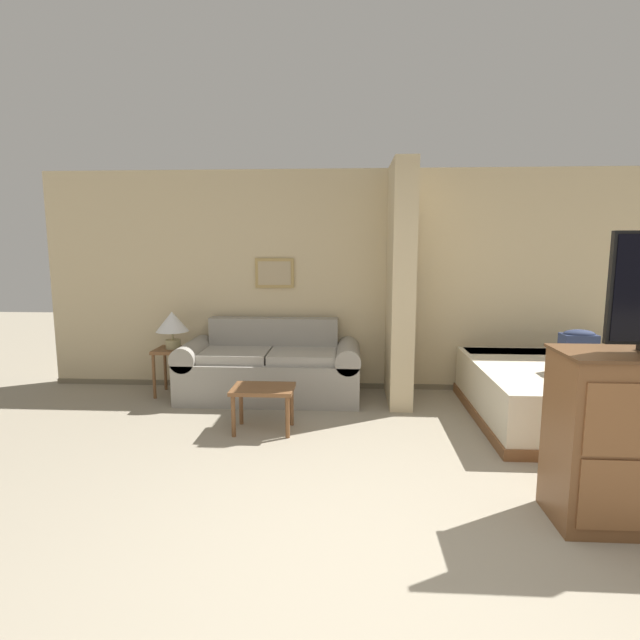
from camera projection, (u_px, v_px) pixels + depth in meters
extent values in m
plane|color=gray|center=(391.00, 582.00, 2.58)|extent=(20.00, 20.00, 0.00)
cube|color=#CCB78E|center=(368.00, 281.00, 5.95)|extent=(7.78, 0.12, 2.60)
cube|color=#70644E|center=(367.00, 386.00, 6.07)|extent=(7.78, 0.02, 0.06)
cube|color=tan|center=(275.00, 273.00, 5.93)|extent=(0.46, 0.02, 0.35)
cube|color=tan|center=(274.00, 273.00, 5.91)|extent=(0.39, 0.01, 0.28)
cube|color=#CCB78E|center=(400.00, 285.00, 5.44)|extent=(0.24, 0.89, 2.60)
cube|color=gray|center=(270.00, 378.00, 5.66)|extent=(1.52, 0.84, 0.46)
cube|color=gray|center=(274.00, 335.00, 5.91)|extent=(1.52, 0.20, 0.42)
cube|color=gray|center=(194.00, 377.00, 5.71)|extent=(0.25, 0.84, 0.46)
cylinder|color=gray|center=(193.00, 353.00, 5.67)|extent=(0.27, 0.84, 0.27)
cube|color=gray|center=(348.00, 380.00, 5.61)|extent=(0.25, 0.84, 0.46)
cylinder|color=gray|center=(348.00, 355.00, 5.57)|extent=(0.27, 0.84, 0.27)
cube|color=#A49F94|center=(236.00, 355.00, 5.60)|extent=(0.74, 0.60, 0.10)
cube|color=#A49F94|center=(303.00, 356.00, 5.55)|extent=(0.74, 0.60, 0.10)
cube|color=brown|center=(263.00, 389.00, 4.63)|extent=(0.57, 0.41, 0.04)
cylinder|color=brown|center=(233.00, 416.00, 4.52)|extent=(0.04, 0.04, 0.39)
cylinder|color=brown|center=(288.00, 417.00, 4.49)|extent=(0.04, 0.04, 0.39)
cylinder|color=brown|center=(241.00, 405.00, 4.84)|extent=(0.04, 0.04, 0.39)
cylinder|color=brown|center=(292.00, 406.00, 4.81)|extent=(0.04, 0.04, 0.39)
cube|color=brown|center=(173.00, 350.00, 5.76)|extent=(0.41, 0.41, 0.04)
cylinder|color=brown|center=(154.00, 377.00, 5.64)|extent=(0.04, 0.04, 0.51)
cylinder|color=brown|center=(184.00, 377.00, 5.62)|extent=(0.04, 0.04, 0.51)
cylinder|color=brown|center=(165.00, 369.00, 5.98)|extent=(0.04, 0.04, 0.51)
cylinder|color=brown|center=(194.00, 369.00, 5.96)|extent=(0.04, 0.04, 0.51)
cylinder|color=tan|center=(173.00, 344.00, 5.75)|extent=(0.17, 0.17, 0.10)
cylinder|color=tan|center=(173.00, 336.00, 5.74)|extent=(0.02, 0.02, 0.10)
cone|color=silver|center=(172.00, 322.00, 5.71)|extent=(0.37, 0.37, 0.23)
cube|color=brown|center=(566.00, 416.00, 4.93)|extent=(1.80, 1.98, 0.10)
cube|color=beige|center=(568.00, 390.00, 4.89)|extent=(1.76, 1.94, 0.45)
cube|color=white|center=(540.00, 356.00, 5.61)|extent=(1.64, 0.36, 0.10)
cube|color=#232D4C|center=(578.00, 353.00, 4.66)|extent=(0.31, 0.19, 0.36)
cube|color=#232D4C|center=(582.00, 364.00, 4.56)|extent=(0.23, 0.03, 0.16)
ellipsoid|color=#232D4C|center=(579.00, 334.00, 4.63)|extent=(0.29, 0.18, 0.09)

